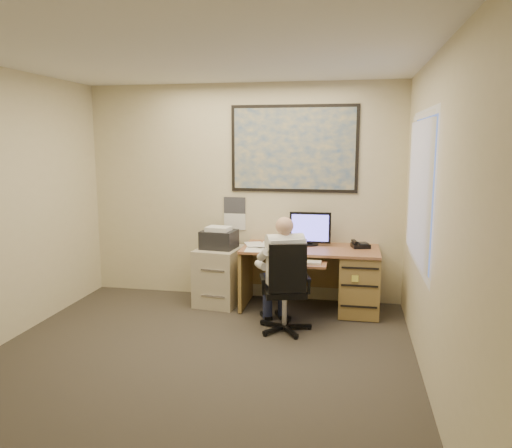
% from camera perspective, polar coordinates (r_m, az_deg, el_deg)
% --- Properties ---
extents(room_shell, '(4.00, 4.50, 2.70)m').
position_cam_1_polar(room_shell, '(4.17, -8.20, 0.53)').
color(room_shell, '#342F28').
rests_on(room_shell, ground).
extents(desk, '(1.60, 0.97, 1.15)m').
position_cam_1_polar(desk, '(6.00, 9.31, -5.62)').
color(desk, '#9F6844').
rests_on(desk, ground).
extents(world_map, '(1.56, 0.03, 1.06)m').
position_cam_1_polar(world_map, '(6.17, 4.35, 8.57)').
color(world_map, '#1E4C93').
rests_on(world_map, room_shell).
extents(wall_calendar, '(0.28, 0.01, 0.42)m').
position_cam_1_polar(wall_calendar, '(6.37, -2.46, 1.21)').
color(wall_calendar, white).
rests_on(wall_calendar, room_shell).
extents(window_blinds, '(0.06, 1.40, 1.30)m').
position_cam_1_polar(window_blinds, '(4.76, 18.29, 3.66)').
color(window_blinds, beige).
rests_on(window_blinds, room_shell).
extents(filing_cabinet, '(0.57, 0.65, 0.97)m').
position_cam_1_polar(filing_cabinet, '(6.19, -4.20, -5.33)').
color(filing_cabinet, '#C0B69B').
rests_on(filing_cabinet, ground).
extents(office_chair, '(0.71, 0.71, 0.98)m').
position_cam_1_polar(office_chair, '(5.32, 3.10, -9.28)').
color(office_chair, black).
rests_on(office_chair, ground).
extents(person, '(0.76, 0.86, 1.22)m').
position_cam_1_polar(person, '(5.29, 3.36, -5.71)').
color(person, white).
rests_on(person, office_chair).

